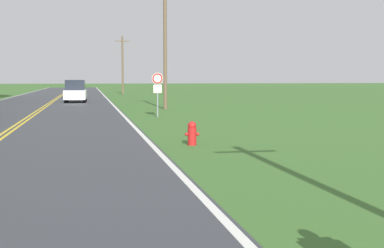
% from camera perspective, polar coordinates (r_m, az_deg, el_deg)
% --- Properties ---
extents(fire_hydrant, '(0.43, 0.27, 0.75)m').
position_cam_1_polar(fire_hydrant, '(16.63, 0.00, -0.97)').
color(fire_hydrant, red).
rests_on(fire_hydrant, ground).
extents(traffic_sign, '(0.60, 0.10, 2.36)m').
position_cam_1_polar(traffic_sign, '(28.58, -3.70, 4.29)').
color(traffic_sign, gray).
rests_on(traffic_sign, ground).
extents(utility_pole_midground, '(1.80, 0.24, 7.98)m').
position_cam_1_polar(utility_pole_midground, '(35.89, -2.88, 8.21)').
color(utility_pole_midground, brown).
rests_on(utility_pole_midground, ground).
extents(utility_pole_far, '(1.80, 0.24, 7.37)m').
position_cam_1_polar(utility_pole_far, '(69.39, -7.42, 6.34)').
color(utility_pole_far, brown).
rests_on(utility_pole_far, ground).
extents(car_white_van_mid_near, '(1.92, 4.35, 1.92)m').
position_cam_1_polar(car_white_van_mid_near, '(47.11, -12.32, 3.48)').
color(car_white_van_mid_near, black).
rests_on(car_white_van_mid_near, ground).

